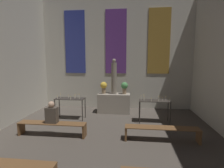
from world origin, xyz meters
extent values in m
cube|color=beige|center=(0.00, 11.73, 2.76)|extent=(7.63, 0.12, 5.51)
cube|color=navy|center=(-2.07, 11.65, 3.31)|extent=(1.03, 0.03, 3.09)
cube|color=#60337F|center=(0.00, 11.65, 3.31)|extent=(1.03, 0.03, 3.09)
cube|color=olive|center=(2.07, 11.65, 3.31)|extent=(1.03, 0.03, 3.09)
cube|color=gray|center=(0.00, 10.76, 0.44)|extent=(1.47, 0.61, 0.89)
cylinder|color=gray|center=(0.00, 10.76, 1.60)|extent=(0.24, 0.24, 1.42)
sphere|color=gray|center=(0.00, 10.76, 2.39)|extent=(0.17, 0.17, 0.17)
cylinder|color=#937A5B|center=(-0.48, 10.76, 1.03)|extent=(0.18, 0.18, 0.28)
sphere|color=gold|center=(-0.48, 10.76, 1.27)|extent=(0.31, 0.31, 0.31)
cylinder|color=#937A5B|center=(0.48, 10.76, 1.03)|extent=(0.18, 0.18, 0.28)
sphere|color=#4C9351|center=(0.48, 10.76, 1.27)|extent=(0.31, 0.31, 0.31)
cube|color=#332D28|center=(-1.69, 9.67, 0.86)|extent=(1.19, 0.49, 0.02)
cylinder|color=#332D28|center=(-2.25, 9.45, 0.42)|extent=(0.04, 0.04, 0.85)
cylinder|color=#332D28|center=(-1.13, 9.45, 0.42)|extent=(0.04, 0.04, 0.85)
cylinder|color=#332D28|center=(-2.25, 9.89, 0.42)|extent=(0.04, 0.04, 0.85)
cylinder|color=#332D28|center=(-1.13, 9.89, 0.42)|extent=(0.04, 0.04, 0.85)
cylinder|color=silver|center=(-2.17, 9.55, 0.92)|extent=(0.02, 0.02, 0.11)
sphere|color=#F9CC4C|center=(-2.17, 9.55, 0.99)|extent=(0.02, 0.02, 0.02)
cylinder|color=silver|center=(-1.37, 9.72, 0.95)|extent=(0.02, 0.02, 0.16)
sphere|color=#F9CC4C|center=(-1.37, 9.72, 1.04)|extent=(0.02, 0.02, 0.02)
cylinder|color=silver|center=(-1.59, 9.45, 0.92)|extent=(0.02, 0.02, 0.11)
sphere|color=#F9CC4C|center=(-1.59, 9.45, 0.99)|extent=(0.02, 0.02, 0.02)
cylinder|color=silver|center=(-1.77, 9.72, 0.92)|extent=(0.02, 0.02, 0.11)
sphere|color=#F9CC4C|center=(-1.77, 9.72, 0.99)|extent=(0.02, 0.02, 0.02)
cylinder|color=silver|center=(-2.10, 9.70, 0.93)|extent=(0.02, 0.02, 0.12)
sphere|color=#F9CC4C|center=(-2.10, 9.70, 1.00)|extent=(0.02, 0.02, 0.02)
cylinder|color=silver|center=(-1.28, 9.60, 0.96)|extent=(0.02, 0.02, 0.18)
sphere|color=#F9CC4C|center=(-1.28, 9.60, 1.06)|extent=(0.02, 0.02, 0.02)
cylinder|color=silver|center=(-1.47, 9.70, 0.95)|extent=(0.02, 0.02, 0.16)
sphere|color=#F9CC4C|center=(-1.47, 9.70, 1.04)|extent=(0.02, 0.02, 0.02)
cylinder|color=silver|center=(-1.52, 9.70, 0.92)|extent=(0.02, 0.02, 0.11)
sphere|color=#F9CC4C|center=(-1.52, 9.70, 0.99)|extent=(0.02, 0.02, 0.02)
cylinder|color=silver|center=(-2.15, 9.80, 0.96)|extent=(0.02, 0.02, 0.18)
sphere|color=#F9CC4C|center=(-2.15, 9.80, 1.06)|extent=(0.02, 0.02, 0.02)
cube|color=#332D28|center=(1.69, 9.67, 0.86)|extent=(1.19, 0.49, 0.02)
cylinder|color=#332D28|center=(1.13, 9.45, 0.42)|extent=(0.04, 0.04, 0.85)
cylinder|color=#332D28|center=(2.25, 9.45, 0.42)|extent=(0.04, 0.04, 0.85)
cylinder|color=#332D28|center=(1.13, 9.89, 0.42)|extent=(0.04, 0.04, 0.85)
cylinder|color=#332D28|center=(2.25, 9.89, 0.42)|extent=(0.04, 0.04, 0.85)
cylinder|color=silver|center=(1.54, 9.48, 0.92)|extent=(0.02, 0.02, 0.11)
sphere|color=#F9CC4C|center=(1.54, 9.48, 0.99)|extent=(0.02, 0.02, 0.02)
cylinder|color=silver|center=(1.81, 9.56, 0.95)|extent=(0.02, 0.02, 0.17)
sphere|color=#F9CC4C|center=(1.81, 9.56, 1.05)|extent=(0.02, 0.02, 0.02)
cylinder|color=silver|center=(1.29, 9.84, 0.96)|extent=(0.02, 0.02, 0.18)
sphere|color=#F9CC4C|center=(1.29, 9.84, 1.06)|extent=(0.02, 0.02, 0.02)
cylinder|color=silver|center=(2.11, 9.74, 0.94)|extent=(0.02, 0.02, 0.14)
sphere|color=#F9CC4C|center=(2.11, 9.74, 1.02)|extent=(0.02, 0.02, 0.02)
cylinder|color=silver|center=(1.29, 9.66, 0.93)|extent=(0.02, 0.02, 0.13)
sphere|color=#F9CC4C|center=(1.29, 9.66, 1.01)|extent=(0.02, 0.02, 0.02)
cylinder|color=silver|center=(1.17, 9.61, 0.95)|extent=(0.02, 0.02, 0.17)
sphere|color=#F9CC4C|center=(1.17, 9.61, 1.05)|extent=(0.02, 0.02, 0.02)
cylinder|color=silver|center=(2.00, 9.72, 0.92)|extent=(0.02, 0.02, 0.10)
sphere|color=#F9CC4C|center=(2.00, 9.72, 0.98)|extent=(0.02, 0.02, 0.02)
cylinder|color=silver|center=(2.22, 9.47, 0.94)|extent=(0.02, 0.02, 0.14)
sphere|color=#F9CC4C|center=(2.22, 9.47, 1.02)|extent=(0.02, 0.02, 0.02)
cylinder|color=silver|center=(1.91, 9.85, 0.93)|extent=(0.02, 0.02, 0.13)
sphere|color=#F9CC4C|center=(1.91, 9.85, 1.01)|extent=(0.02, 0.02, 0.02)
cube|color=brown|center=(-1.71, 5.80, 0.42)|extent=(2.18, 0.36, 0.03)
cube|color=brown|center=(-1.71, 8.03, 0.42)|extent=(2.18, 0.36, 0.03)
cube|color=brown|center=(-2.77, 8.03, 0.20)|extent=(0.06, 0.32, 0.41)
cube|color=brown|center=(-0.65, 8.03, 0.20)|extent=(0.06, 0.32, 0.41)
cube|color=brown|center=(1.71, 8.03, 0.42)|extent=(2.18, 0.36, 0.03)
cube|color=brown|center=(0.65, 8.03, 0.20)|extent=(0.06, 0.32, 0.41)
cube|color=brown|center=(2.77, 8.03, 0.20)|extent=(0.06, 0.32, 0.41)
cube|color=#4C4238|center=(-1.70, 8.03, 0.68)|extent=(0.36, 0.24, 0.50)
sphere|color=tan|center=(-1.70, 8.03, 1.03)|extent=(0.19, 0.19, 0.19)
camera|label=1|loc=(0.80, 2.93, 2.40)|focal=28.00mm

